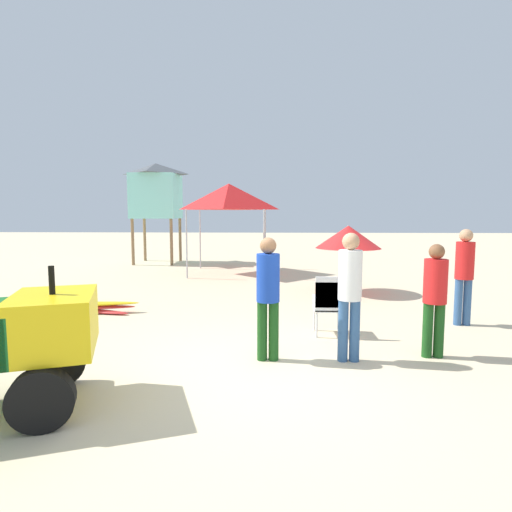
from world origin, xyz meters
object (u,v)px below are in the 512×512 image
lifeguard_near_right (350,288)px  lifeguard_near_left (435,293)px  popup_canopy (229,197)px  beach_umbrella_left (348,237)px  lifeguard_far_right (464,270)px  surfboard_pile (79,307)px  stacked_plastic_chairs (329,300)px  lifeguard_tower (156,191)px  lifeguard_near_center (268,290)px

lifeguard_near_right → lifeguard_near_left: bearing=9.6°
popup_canopy → beach_umbrella_left: 5.00m
lifeguard_far_right → surfboard_pile: bearing=174.9°
lifeguard_near_right → lifeguard_far_right: lifeguard_near_right is taller
stacked_plastic_chairs → beach_umbrella_left: beach_umbrella_left is taller
popup_canopy → lifeguard_tower: lifeguard_tower is taller
stacked_plastic_chairs → lifeguard_near_center: lifeguard_near_center is taller
stacked_plastic_chairs → surfboard_pile: size_ratio=0.39×
lifeguard_near_right → beach_umbrella_left: size_ratio=1.02×
surfboard_pile → lifeguard_tower: bearing=95.1°
lifeguard_near_center → lifeguard_far_right: (3.56, 1.96, 0.03)m
stacked_plastic_chairs → lifeguard_tower: 11.89m
lifeguard_far_right → lifeguard_near_center: bearing=-151.1°
stacked_plastic_chairs → lifeguard_near_right: 1.27m
lifeguard_far_right → beach_umbrella_left: size_ratio=1.01×
lifeguard_far_right → popup_canopy: popup_canopy is taller
surfboard_pile → popup_canopy: size_ratio=0.85×
lifeguard_near_center → stacked_plastic_chairs: bearing=49.8°
lifeguard_tower → popup_canopy: bearing=-41.1°
surfboard_pile → lifeguard_near_center: lifeguard_near_center is taller
lifeguard_tower → surfboard_pile: bearing=-84.9°
lifeguard_near_center → lifeguard_tower: lifeguard_tower is taller
lifeguard_near_left → popup_canopy: 9.22m
lifeguard_near_left → popup_canopy: (-3.77, 8.24, 1.70)m
lifeguard_near_left → beach_umbrella_left: beach_umbrella_left is taller
stacked_plastic_chairs → lifeguard_far_right: (2.55, 0.77, 0.42)m
popup_canopy → stacked_plastic_chairs: bearing=-71.6°
stacked_plastic_chairs → lifeguard_near_center: size_ratio=0.59×
lifeguard_near_left → lifeguard_far_right: (1.21, 1.75, 0.09)m
lifeguard_near_center → lifeguard_tower: 12.44m
surfboard_pile → lifeguard_near_left: size_ratio=1.60×
lifeguard_near_right → beach_umbrella_left: bearing=79.9°
stacked_plastic_chairs → beach_umbrella_left: 4.02m
lifeguard_tower → lifeguard_far_right: bearing=-48.6°
stacked_plastic_chairs → lifeguard_tower: (-5.73, 10.15, 2.38)m
stacked_plastic_chairs → lifeguard_far_right: lifeguard_far_right is taller
lifeguard_far_right → lifeguard_tower: 12.66m
surfboard_pile → lifeguard_tower: 9.21m
stacked_plastic_chairs → popup_canopy: size_ratio=0.33×
lifeguard_near_center → lifeguard_near_right: lifeguard_near_right is taller
lifeguard_near_center → popup_canopy: bearing=99.5°
surfboard_pile → lifeguard_far_right: lifeguard_far_right is taller
popup_canopy → surfboard_pile: bearing=-113.4°
stacked_plastic_chairs → lifeguard_near_center: bearing=-130.2°
lifeguard_near_center → popup_canopy: 8.72m
popup_canopy → lifeguard_near_left: bearing=-65.4°
lifeguard_near_left → lifeguard_near_center: lifeguard_near_center is taller
popup_canopy → beach_umbrella_left: popup_canopy is taller
lifeguard_near_left → beach_umbrella_left: (-0.35, 4.78, 0.53)m
lifeguard_near_left → lifeguard_tower: lifeguard_tower is taller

